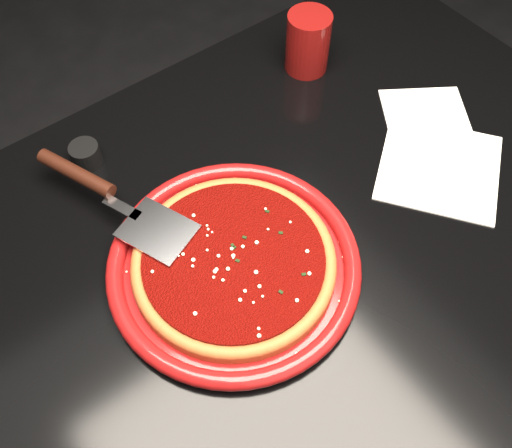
{
  "coord_description": "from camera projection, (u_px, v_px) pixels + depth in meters",
  "views": [
    {
      "loc": [
        -0.26,
        -0.31,
        1.43
      ],
      "look_at": [
        -0.0,
        0.04,
        0.77
      ],
      "focal_mm": 40.0,
      "sensor_mm": 36.0,
      "label": 1
    }
  ],
  "objects": [
    {
      "name": "table",
      "position": [
        268.0,
        348.0,
        1.1
      ],
      "size": [
        1.2,
        0.8,
        0.75
      ],
      "primitive_type": "cube",
      "color": "black",
      "rests_on": "floor"
    },
    {
      "name": "pizza_crust_rim",
      "position": [
        234.0,
        261.0,
        0.75
      ],
      "size": [
        0.32,
        0.32,
        0.02
      ],
      "primitive_type": "torus",
      "rotation": [
        0.0,
        0.0,
        -0.19
      ],
      "color": "brown",
      "rests_on": "plate"
    },
    {
      "name": "cup",
      "position": [
        308.0,
        42.0,
        0.95
      ],
      "size": [
        0.08,
        0.08,
        0.1
      ],
      "primitive_type": "cylinder",
      "rotation": [
        0.0,
        0.0,
        0.08
      ],
      "color": "maroon",
      "rests_on": "table"
    },
    {
      "name": "napkin_a",
      "position": [
        439.0,
        167.0,
        0.87
      ],
      "size": [
        0.25,
        0.25,
        0.0
      ],
      "primitive_type": "cube",
      "rotation": [
        0.0,
        0.0,
        0.63
      ],
      "color": "white",
      "rests_on": "table"
    },
    {
      "name": "ramekin",
      "position": [
        86.0,
        155.0,
        0.86
      ],
      "size": [
        0.05,
        0.05,
        0.03
      ],
      "primitive_type": "cylinder",
      "rotation": [
        0.0,
        0.0,
        -0.21
      ],
      "color": "black",
      "rests_on": "table"
    },
    {
      "name": "parmesan_dusting",
      "position": [
        233.0,
        256.0,
        0.74
      ],
      "size": [
        0.23,
        0.23,
        0.01
      ],
      "primitive_type": null,
      "color": "#F2E8C1",
      "rests_on": "plate"
    },
    {
      "name": "napkin_b",
      "position": [
        427.0,
        120.0,
        0.92
      ],
      "size": [
        0.19,
        0.19,
        0.0
      ],
      "primitive_type": "cube",
      "rotation": [
        0.0,
        0.0,
        -0.59
      ],
      "color": "white",
      "rests_on": "table"
    },
    {
      "name": "pizza_crust",
      "position": [
        234.0,
        263.0,
        0.76
      ],
      "size": [
        0.32,
        0.32,
        0.01
      ],
      "primitive_type": "cylinder",
      "rotation": [
        0.0,
        0.0,
        -0.19
      ],
      "color": "brown",
      "rests_on": "plate"
    },
    {
      "name": "floor",
      "position": [
        265.0,
        404.0,
        1.42
      ],
      "size": [
        4.0,
        4.0,
        0.01
      ],
      "primitive_type": "cube",
      "color": "black",
      "rests_on": "ground"
    },
    {
      "name": "pizza_sauce",
      "position": [
        234.0,
        259.0,
        0.75
      ],
      "size": [
        0.28,
        0.28,
        0.01
      ],
      "primitive_type": "cylinder",
      "rotation": [
        0.0,
        0.0,
        -0.19
      ],
      "color": "#6C0906",
      "rests_on": "plate"
    },
    {
      "name": "pizza_server",
      "position": [
        115.0,
        198.0,
        0.78
      ],
      "size": [
        0.2,
        0.33,
        0.02
      ],
      "primitive_type": null,
      "rotation": [
        0.0,
        0.0,
        0.37
      ],
      "color": "#B0B2B7",
      "rests_on": "plate"
    },
    {
      "name": "basil_flecks",
      "position": [
        233.0,
        257.0,
        0.74
      ],
      "size": [
        0.21,
        0.21,
        0.0
      ],
      "primitive_type": null,
      "color": "black",
      "rests_on": "plate"
    },
    {
      "name": "plate",
      "position": [
        234.0,
        265.0,
        0.76
      ],
      "size": [
        0.4,
        0.4,
        0.03
      ],
      "primitive_type": "cylinder",
      "rotation": [
        0.0,
        0.0,
        -0.19
      ],
      "color": "maroon",
      "rests_on": "table"
    }
  ]
}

